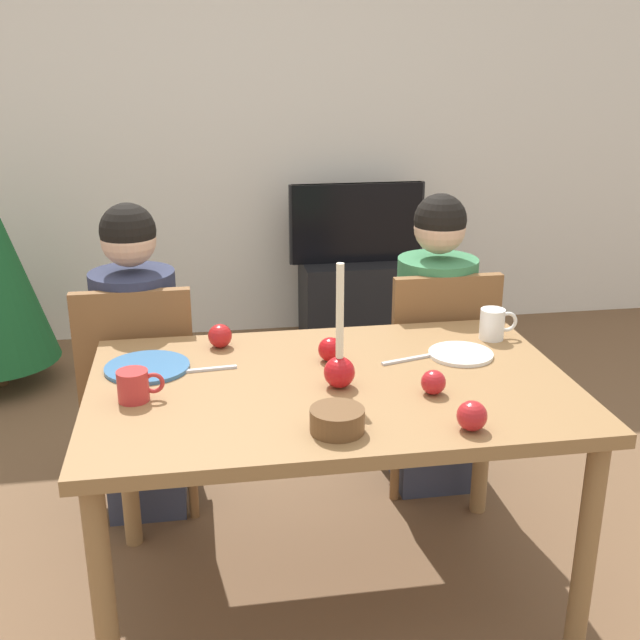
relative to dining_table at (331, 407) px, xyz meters
name	(u,v)px	position (x,y,z in m)	size (l,w,h in m)	color
ground_plane	(330,594)	(0.00, 0.00, -0.67)	(7.68, 7.68, 0.00)	brown
back_wall	(253,115)	(0.00, 2.60, 0.63)	(6.40, 0.10, 2.60)	silver
dining_table	(331,407)	(0.00, 0.00, 0.00)	(1.40, 0.90, 0.75)	olive
chair_left	(140,385)	(-0.60, 0.61, -0.15)	(0.40, 0.40, 0.90)	brown
chair_right	(435,366)	(0.52, 0.61, -0.15)	(0.40, 0.40, 0.90)	brown
person_left_child	(139,367)	(-0.60, 0.64, -0.10)	(0.30, 0.30, 1.17)	#33384C
person_right_child	(434,349)	(0.52, 0.64, -0.10)	(0.30, 0.30, 1.17)	#33384C
tv_stand	(356,300)	(0.56, 2.30, -0.43)	(0.64, 0.40, 0.48)	black
tv	(357,223)	(0.56, 2.30, 0.04)	(0.79, 0.05, 0.46)	black
candle_centerpiece	(339,363)	(0.02, -0.04, 0.16)	(0.09, 0.09, 0.37)	red
plate_left	(147,367)	(-0.53, 0.18, 0.09)	(0.25, 0.25, 0.01)	teal
plate_right	(461,354)	(0.44, 0.13, 0.09)	(0.20, 0.20, 0.01)	white
mug_left	(134,386)	(-0.55, -0.04, 0.13)	(0.13, 0.09, 0.09)	#B72D2D
mug_right	(493,324)	(0.59, 0.26, 0.14)	(0.13, 0.08, 0.10)	white
fork_left	(207,369)	(-0.35, 0.14, 0.09)	(0.18, 0.01, 0.01)	silver
fork_right	(408,359)	(0.26, 0.12, 0.09)	(0.18, 0.01, 0.01)	silver
bowl_walnuts	(337,420)	(-0.04, -0.31, 0.11)	(0.14, 0.14, 0.06)	brown
apple_near_candle	(433,382)	(0.27, -0.13, 0.12)	(0.07, 0.07, 0.07)	#AD1B21
apple_by_left_plate	(220,336)	(-0.31, 0.33, 0.12)	(0.08, 0.08, 0.08)	#B01A1B
apple_by_right_mug	(330,349)	(0.02, 0.16, 0.12)	(0.08, 0.08, 0.08)	#B51115
apple_far_edge	(472,416)	(0.30, -0.36, 0.12)	(0.08, 0.08, 0.08)	#AF1E21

